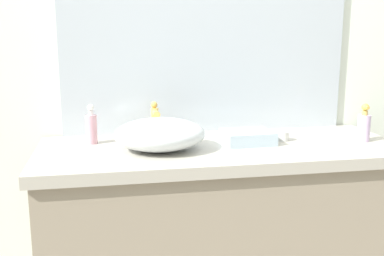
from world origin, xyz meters
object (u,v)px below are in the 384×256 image
(sink_basin, at_px, (160,134))
(candle_jar, at_px, (282,136))
(folded_hand_towel, at_px, (247,137))
(soap_dispenser, at_px, (364,126))
(lotion_bottle, at_px, (91,127))

(sink_basin, relative_size, candle_jar, 6.03)
(sink_basin, relative_size, folded_hand_towel, 1.75)
(soap_dispenser, relative_size, lotion_bottle, 0.98)
(candle_jar, bearing_deg, folded_hand_towel, -171.84)
(candle_jar, bearing_deg, soap_dispenser, -12.56)
(lotion_bottle, height_order, folded_hand_towel, lotion_bottle)
(sink_basin, distance_m, candle_jar, 0.53)
(sink_basin, relative_size, lotion_bottle, 2.16)
(sink_basin, bearing_deg, candle_jar, 6.42)
(soap_dispenser, bearing_deg, candle_jar, 167.44)
(candle_jar, distance_m, folded_hand_towel, 0.16)
(lotion_bottle, relative_size, candle_jar, 2.79)
(lotion_bottle, height_order, candle_jar, lotion_bottle)
(candle_jar, height_order, folded_hand_towel, folded_hand_towel)
(folded_hand_towel, bearing_deg, sink_basin, -174.34)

